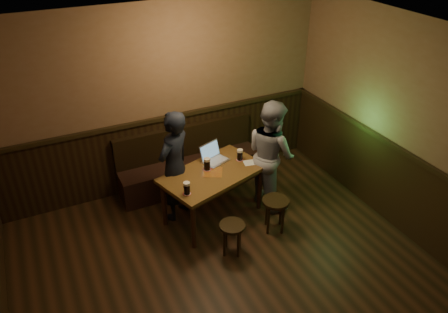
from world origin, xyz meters
name	(u,v)px	position (x,y,z in m)	size (l,w,h in m)	color
room	(254,221)	(0.00, 0.22, 1.20)	(5.04, 6.04, 2.84)	black
bench	(189,167)	(0.29, 2.75, 0.31)	(2.20, 0.50, 0.95)	black
pub_table	(213,178)	(0.29, 1.85, 0.64)	(1.56, 1.17, 0.75)	#563918
stool_left	(232,230)	(0.20, 1.08, 0.35)	(0.39, 0.39, 0.44)	black
stool_right	(275,206)	(0.92, 1.23, 0.39)	(0.47, 0.47, 0.49)	black
pint_left	(187,188)	(-0.21, 1.54, 0.83)	(0.11, 0.11, 0.17)	maroon
pint_mid	(207,164)	(0.24, 1.94, 0.83)	(0.12, 0.12, 0.18)	maroon
pint_right	(240,155)	(0.76, 1.97, 0.83)	(0.11, 0.11, 0.17)	maroon
laptop	(213,156)	(0.42, 2.13, 0.81)	(0.43, 0.38, 0.25)	silver
menu	(251,162)	(0.88, 1.84, 0.74)	(0.22, 0.15, 0.00)	silver
person_suit	(174,166)	(-0.16, 2.11, 0.81)	(0.59, 0.39, 1.62)	black
person_grey	(271,154)	(1.19, 1.83, 0.81)	(0.79, 0.61, 1.62)	gray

